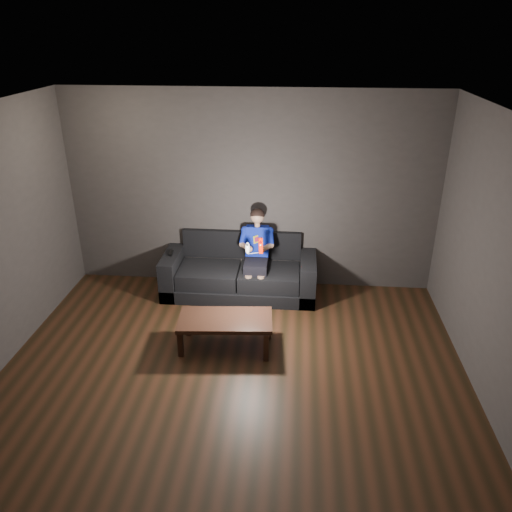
{
  "coord_description": "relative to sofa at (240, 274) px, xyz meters",
  "views": [
    {
      "loc": [
        0.62,
        -3.9,
        3.4
      ],
      "look_at": [
        0.15,
        1.55,
        0.85
      ],
      "focal_mm": 35.0,
      "sensor_mm": 36.0,
      "label": 1
    }
  ],
  "objects": [
    {
      "name": "wii_remote_black",
      "position": [
        -0.93,
        -0.08,
        0.32
      ],
      "size": [
        0.06,
        0.17,
        0.03
      ],
      "color": "black",
      "rests_on": "sofa"
    },
    {
      "name": "coffee_table",
      "position": [
        -0.01,
        -1.35,
        0.07
      ],
      "size": [
        1.09,
        0.61,
        0.38
      ],
      "color": "black",
      "rests_on": "floor"
    },
    {
      "name": "floor",
      "position": [
        0.13,
        -2.21,
        -0.26
      ],
      "size": [
        5.0,
        5.0,
        0.0
      ],
      "primitive_type": "plane",
      "color": "black",
      "rests_on": "ground"
    },
    {
      "name": "child",
      "position": [
        0.24,
        -0.05,
        0.44
      ],
      "size": [
        0.46,
        0.56,
        1.13
      ],
      "color": "black",
      "rests_on": "sofa"
    },
    {
      "name": "ceiling",
      "position": [
        0.13,
        -2.21,
        2.44
      ],
      "size": [
        5.0,
        5.0,
        0.02
      ],
      "primitive_type": "cube",
      "color": "white",
      "rests_on": "back_wall"
    },
    {
      "name": "nunchuk_white",
      "position": [
        0.16,
        -0.48,
        0.61
      ],
      "size": [
        0.07,
        0.1,
        0.16
      ],
      "color": "silver",
      "rests_on": "child"
    },
    {
      "name": "back_wall",
      "position": [
        0.13,
        0.29,
        1.09
      ],
      "size": [
        5.0,
        0.04,
        2.7
      ],
      "primitive_type": "cube",
      "color": "#383331",
      "rests_on": "ground"
    },
    {
      "name": "sofa",
      "position": [
        0.0,
        0.0,
        0.0
      ],
      "size": [
        2.07,
        0.89,
        0.8
      ],
      "color": "black",
      "rests_on": "floor"
    },
    {
      "name": "wii_remote_red",
      "position": [
        0.32,
        -0.49,
        0.65
      ],
      "size": [
        0.06,
        0.08,
        0.2
      ],
      "color": "red",
      "rests_on": "child"
    }
  ]
}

